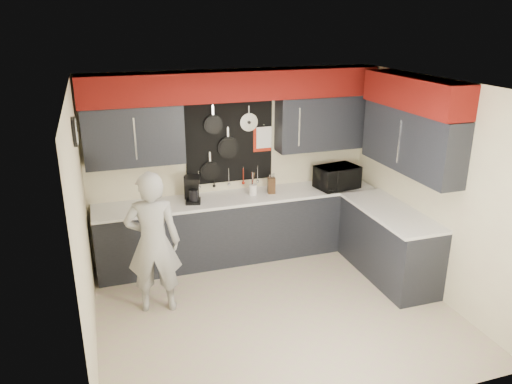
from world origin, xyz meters
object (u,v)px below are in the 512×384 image
object	(u,v)px
microwave	(337,177)
utensil_crock	(253,189)
coffee_maker	(192,189)
person	(153,243)
knife_block	(271,185)

from	to	relation	value
microwave	utensil_crock	distance (m)	1.23
microwave	coffee_maker	size ratio (longest dim) A/B	1.65
utensil_crock	coffee_maker	distance (m)	0.85
microwave	person	bearing A→B (deg)	-172.48
knife_block	coffee_maker	distance (m)	1.11
microwave	utensil_crock	size ratio (longest dim) A/B	4.07
knife_block	person	xyz separation A→B (m)	(-1.75, -0.95, -0.19)
microwave	coffee_maker	world-z (taller)	coffee_maker
knife_block	person	world-z (taller)	person
utensil_crock	coffee_maker	world-z (taller)	coffee_maker
microwave	person	world-z (taller)	person
utensil_crock	coffee_maker	size ratio (longest dim) A/B	0.41
microwave	utensil_crock	bearing A→B (deg)	164.65
person	knife_block	bearing A→B (deg)	-141.01
utensil_crock	coffee_maker	xyz separation A→B (m)	(-0.85, -0.02, 0.11)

